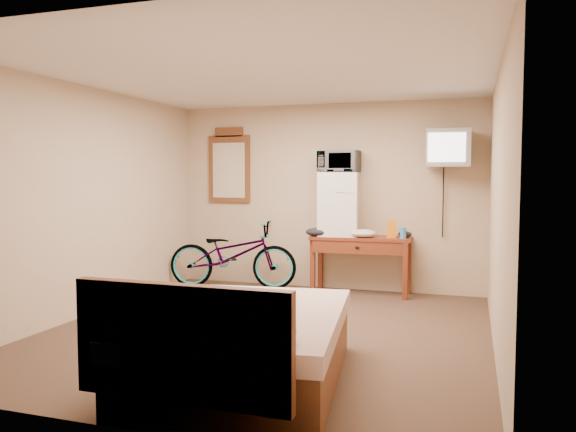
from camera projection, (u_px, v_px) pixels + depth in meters
The scene contains 13 objects.
room at pixel (267, 205), 5.45m from camera, with size 4.60×4.64×2.50m.
desk at pixel (360, 246), 7.22m from camera, with size 1.30×0.55×0.75m.
mini_fridge at pixel (339, 204), 7.34m from camera, with size 0.56×0.54×0.83m.
microwave at pixel (339, 161), 7.30m from camera, with size 0.51×0.35×0.28m, color white.
snack_bag at pixel (391, 229), 7.07m from camera, with size 0.11×0.07×0.23m, color orange.
blue_cup at pixel (403, 233), 6.98m from camera, with size 0.08×0.08×0.14m, color #3C7DCD.
cloth_cream at pixel (363, 233), 7.12m from camera, with size 0.34×0.26×0.10m, color white.
cloth_dark_a at pixel (317, 232), 7.26m from camera, with size 0.29×0.22×0.11m, color black.
cloth_dark_b at pixel (405, 234), 7.13m from camera, with size 0.17×0.14×0.08m, color black.
crt_television at pixel (447, 148), 6.82m from camera, with size 0.55×0.61×0.45m.
wall_mirror at pixel (229, 166), 8.01m from camera, with size 0.63×0.04×1.06m.
bicycle at pixel (233, 254), 7.65m from camera, with size 0.61×1.75×0.92m, color black.
bed at pixel (240, 344), 4.11m from camera, with size 1.65×2.05×0.90m.
Camera 1 is at (1.89, -5.11, 1.52)m, focal length 35.00 mm.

